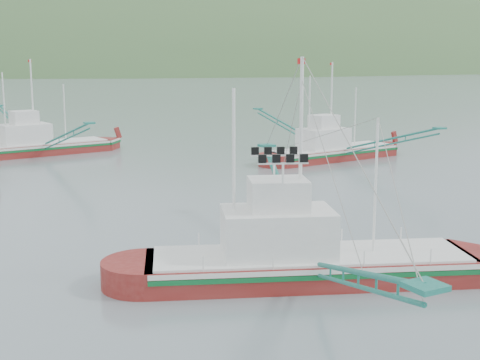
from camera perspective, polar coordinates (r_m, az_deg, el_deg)
name	(u,v)px	position (r m, az deg, el deg)	size (l,w,h in m)	color
ground	(300,267)	(32.01, 5.17, -7.37)	(1200.00, 1200.00, 0.00)	slate
main_boat	(307,234)	(29.53, 5.76, -4.57)	(14.79, 24.99, 10.56)	maroon
bg_boat_far	(37,139)	(70.60, -16.91, 3.37)	(14.42, 25.33, 10.30)	maroon
bg_boat_right	(332,144)	(64.96, 7.89, 3.04)	(13.98, 24.66, 10.02)	maroon
headland_right	(251,69)	(522.91, 0.98, 9.42)	(684.00, 432.00, 306.00)	#3A5D30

